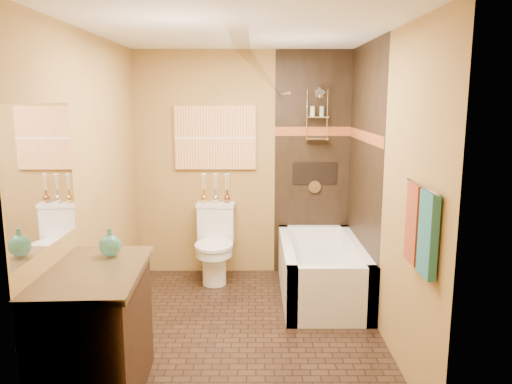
{
  "coord_description": "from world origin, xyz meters",
  "views": [
    {
      "loc": [
        0.12,
        -4.05,
        1.98
      ],
      "look_at": [
        0.14,
        0.4,
        1.14
      ],
      "focal_mm": 35.0,
      "sensor_mm": 36.0,
      "label": 1
    }
  ],
  "objects_px": {
    "sunset_painting": "(215,138)",
    "bathtub": "(321,275)",
    "vanity": "(95,334)",
    "toilet": "(215,243)"
  },
  "relations": [
    {
      "from": "sunset_painting",
      "to": "bathtub",
      "type": "distance_m",
      "value": 1.88
    },
    {
      "from": "vanity",
      "to": "bathtub",
      "type": "bearing_deg",
      "value": 42.59
    },
    {
      "from": "toilet",
      "to": "vanity",
      "type": "height_order",
      "value": "vanity"
    },
    {
      "from": "vanity",
      "to": "toilet",
      "type": "bearing_deg",
      "value": 71.59
    },
    {
      "from": "bathtub",
      "to": "toilet",
      "type": "bearing_deg",
      "value": 157.81
    },
    {
      "from": "sunset_painting",
      "to": "bathtub",
      "type": "bearing_deg",
      "value": -33.14
    },
    {
      "from": "bathtub",
      "to": "vanity",
      "type": "distance_m",
      "value": 2.47
    },
    {
      "from": "toilet",
      "to": "sunset_painting",
      "type": "bearing_deg",
      "value": 92.92
    },
    {
      "from": "sunset_painting",
      "to": "bathtub",
      "type": "xyz_separation_m",
      "value": [
        1.11,
        -0.73,
        -1.33
      ]
    },
    {
      "from": "bathtub",
      "to": "toilet",
      "type": "xyz_separation_m",
      "value": [
        -1.11,
        0.45,
        0.2
      ]
    }
  ]
}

